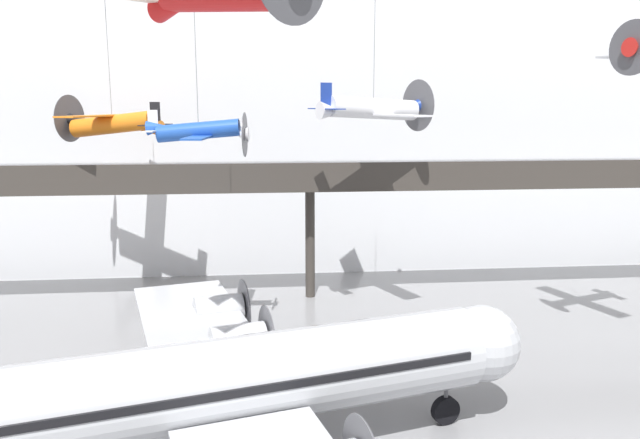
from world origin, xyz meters
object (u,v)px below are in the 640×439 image
object	(u,v)px
airliner_silver_main	(208,387)
suspended_plane_blue_trainer	(199,131)
suspended_plane_white_twin	(373,109)
suspended_plane_orange_highwing	(113,123)

from	to	relation	value
airliner_silver_main	suspended_plane_blue_trainer	world-z (taller)	suspended_plane_blue_trainer
suspended_plane_white_twin	suspended_plane_blue_trainer	bearing A→B (deg)	174.98
suspended_plane_white_twin	suspended_plane_blue_trainer	size ratio (longest dim) A/B	0.90
suspended_plane_white_twin	airliner_silver_main	bearing A→B (deg)	-143.01
suspended_plane_orange_highwing	suspended_plane_blue_trainer	bearing A→B (deg)	149.37
suspended_plane_white_twin	suspended_plane_blue_trainer	world-z (taller)	suspended_plane_white_twin
suspended_plane_white_twin	suspended_plane_orange_highwing	bearing A→B (deg)	140.32
suspended_plane_orange_highwing	suspended_plane_white_twin	bearing A→B (deg)	-174.71
suspended_plane_orange_highwing	suspended_plane_blue_trainer	size ratio (longest dim) A/B	0.98
airliner_silver_main	suspended_plane_white_twin	world-z (taller)	suspended_plane_white_twin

